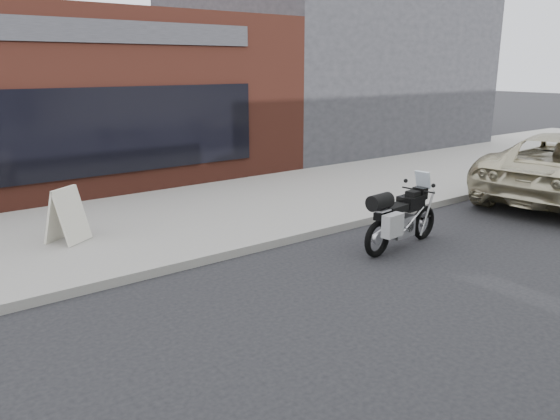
% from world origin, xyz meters
% --- Properties ---
extents(ground, '(120.00, 120.00, 0.00)m').
position_xyz_m(ground, '(0.00, 0.00, 0.00)').
color(ground, black).
rests_on(ground, ground).
extents(near_sidewalk, '(44.00, 6.00, 0.15)m').
position_xyz_m(near_sidewalk, '(0.00, 7.00, 0.07)').
color(near_sidewalk, gray).
rests_on(near_sidewalk, ground).
extents(storefront, '(14.00, 10.07, 4.50)m').
position_xyz_m(storefront, '(-2.00, 13.98, 2.25)').
color(storefront, '#5C281D').
rests_on(storefront, ground).
extents(neighbour_building, '(10.00, 10.00, 6.00)m').
position_xyz_m(neighbour_building, '(10.00, 14.00, 3.00)').
color(neighbour_building, '#2C2C31').
rests_on(neighbour_building, ground).
extents(motorcycle, '(2.09, 0.82, 1.32)m').
position_xyz_m(motorcycle, '(1.86, 2.62, 0.57)').
color(motorcycle, black).
rests_on(motorcycle, ground).
extents(sandwich_sign, '(0.81, 0.80, 0.97)m').
position_xyz_m(sandwich_sign, '(-2.77, 6.19, 0.63)').
color(sandwich_sign, beige).
rests_on(sandwich_sign, near_sidewalk).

